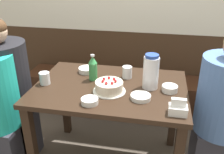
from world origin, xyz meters
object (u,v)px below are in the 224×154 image
object	(u,v)px
soju_bottle	(93,68)
bowl_soup_white	(87,70)
water_pitcher	(151,72)
bowl_rice_small	(90,101)
bowl_side_dish	(141,97)
person_grey_tee	(7,95)
glass_water_tall	(45,78)
glass_tumbler_short	(127,72)
bowl_sauce_shallow	(170,88)
napkin_holder	(178,109)
birthday_cake	(109,87)
bench_seat	(125,94)
person_teal_shirt	(223,113)

from	to	relation	value
soju_bottle	bowl_soup_white	xyz separation A→B (m)	(-0.09, 0.13, -0.08)
water_pitcher	soju_bottle	bearing A→B (deg)	173.24
bowl_rice_small	bowl_side_dish	world-z (taller)	bowl_rice_small
bowl_side_dish	person_grey_tee	size ratio (longest dim) A/B	0.11
glass_water_tall	glass_tumbler_short	distance (m)	0.63
bowl_sauce_shallow	glass_tumbler_short	xyz separation A→B (m)	(-0.33, 0.17, 0.02)
bowl_soup_white	glass_water_tall	xyz separation A→B (m)	(-0.25, -0.27, 0.03)
napkin_holder	bowl_sauce_shallow	bearing A→B (deg)	98.52
glass_tumbler_short	birthday_cake	bearing A→B (deg)	-109.78
bench_seat	person_grey_tee	xyz separation A→B (m)	(-0.82, -0.91, 0.40)
birthday_cake	bowl_side_dish	bearing A→B (deg)	-15.32
bowl_rice_small	bowl_sauce_shallow	size ratio (longest dim) A/B	1.01
bowl_sauce_shallow	glass_water_tall	bearing A→B (deg)	-176.15
birthday_cake	person_teal_shirt	size ratio (longest dim) A/B	0.20
bench_seat	bowl_soup_white	distance (m)	0.85
bowl_rice_small	birthday_cake	bearing A→B (deg)	64.20
bowl_soup_white	bowl_sauce_shallow	distance (m)	0.70
person_grey_tee	bowl_side_dish	bearing A→B (deg)	-3.68
bench_seat	birthday_cake	distance (m)	1.07
bowl_soup_white	bowl_sauce_shallow	xyz separation A→B (m)	(0.67, -0.21, 0.00)
birthday_cake	bowl_side_dish	distance (m)	0.24
bowl_sauce_shallow	person_teal_shirt	bearing A→B (deg)	2.18
water_pitcher	napkin_holder	distance (m)	0.38
bench_seat	bowl_sauce_shallow	xyz separation A→B (m)	(0.43, -0.83, 0.54)
bowl_soup_white	bowl_side_dish	bearing A→B (deg)	-37.03
birthday_cake	napkin_holder	bearing A→B (deg)	-23.55
napkin_holder	person_grey_tee	xyz separation A→B (m)	(-1.29, 0.21, -0.16)
glass_water_tall	person_teal_shirt	distance (m)	1.32
bowl_soup_white	bench_seat	bearing A→B (deg)	68.95
napkin_holder	person_grey_tee	size ratio (longest dim) A/B	0.09
water_pitcher	bowl_side_dish	distance (m)	0.22
bench_seat	glass_water_tall	size ratio (longest dim) A/B	24.06
soju_bottle	water_pitcher	bearing A→B (deg)	-6.76
bowl_sauce_shallow	person_teal_shirt	xyz separation A→B (m)	(0.39, 0.01, -0.17)
bench_seat	glass_tumbler_short	world-z (taller)	glass_tumbler_short
glass_water_tall	person_grey_tee	bearing A→B (deg)	-176.43
bench_seat	bowl_rice_small	world-z (taller)	bowl_rice_small
bowl_sauce_shallow	glass_tumbler_short	distance (m)	0.37
napkin_holder	glass_tumbler_short	bearing A→B (deg)	129.07
napkin_holder	bowl_rice_small	world-z (taller)	napkin_holder
birthday_cake	person_teal_shirt	distance (m)	0.83
birthday_cake	glass_tumbler_short	bearing A→B (deg)	70.22
soju_bottle	person_teal_shirt	world-z (taller)	person_teal_shirt
bowl_rice_small	glass_water_tall	size ratio (longest dim) A/B	1.22
soju_bottle	bowl_sauce_shallow	xyz separation A→B (m)	(0.58, -0.08, -0.07)
water_pitcher	glass_water_tall	distance (m)	0.78
bench_seat	glass_water_tall	bearing A→B (deg)	-118.60
bowl_soup_white	glass_tumbler_short	world-z (taller)	glass_tumbler_short
bowl_sauce_shallow	bench_seat	bearing A→B (deg)	117.36
person_grey_tee	napkin_holder	bearing A→B (deg)	-9.11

